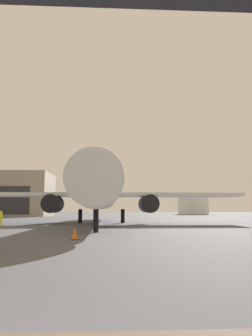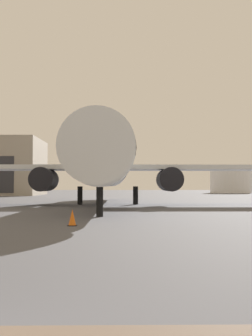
% 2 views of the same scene
% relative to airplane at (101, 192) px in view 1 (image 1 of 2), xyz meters
% --- Properties ---
extents(ground_plane, '(220.00, 220.00, 0.00)m').
position_rel_airplane_xyz_m(ground_plane, '(-0.98, 8.79, -3.40)').
color(ground_plane, '#4C4C51').
extents(airplane, '(30.71, 32.82, 10.28)m').
position_rel_airplane_xyz_m(airplane, '(0.00, 0.00, 0.00)').
color(airplane, silver).
rests_on(airplane, ground).
extents(traffic_cone, '(0.36, 0.36, 0.68)m').
position_rel_airplane_xyz_m(traffic_cone, '(-0.87, -17.44, -3.08)').
color(traffic_cone, orange).
rests_on(traffic_cone, ground).
extents(distant_hangar, '(19.36, 13.34, 9.62)m').
position_rel_airplane_xyz_m(distant_hangar, '(-22.35, 37.28, 1.41)').
color(distant_hangar, '#9E9384').
rests_on(distant_hangar, ground).
extents(fuel_storage_tank, '(9.01, 9.01, 4.99)m').
position_rel_airplane_xyz_m(fuel_storage_tank, '(25.60, 57.05, -0.91)').
color(fuel_storage_tank, white).
rests_on(fuel_storage_tank, ground).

